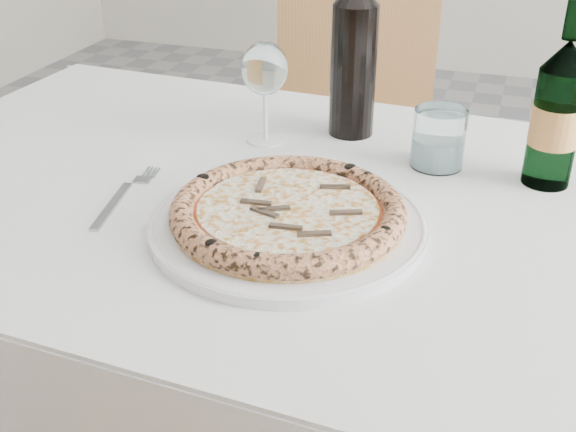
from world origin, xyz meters
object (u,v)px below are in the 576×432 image
pizza (288,212)px  wine_glass (265,71)px  plate (288,224)px  tumbler (438,142)px  beer_bottle (557,114)px  chair_far (357,131)px  dining_table (310,254)px  wine_bottle (354,57)px

pizza → wine_glass: size_ratio=1.82×
plate → tumbler: bearing=59.8°
tumbler → beer_bottle: size_ratio=0.34×
chair_far → beer_bottle: size_ratio=3.60×
plate → wine_glass: wine_glass is taller
chair_far → pizza: 0.95m
plate → pizza: size_ratio=1.18×
dining_table → beer_bottle: (0.31, 0.15, 0.20)m
chair_far → plate: (0.12, -0.90, 0.23)m
dining_table → plate: plate is taller
dining_table → chair_far: size_ratio=1.52×
plate → beer_bottle: 0.40m
chair_far → pizza: (0.12, -0.90, 0.25)m
plate → chair_far: bearing=97.4°
beer_bottle → plate: bearing=-141.1°
wine_glass → beer_bottle: size_ratio=0.63×
dining_table → beer_bottle: 0.39m
chair_far → beer_bottle: 0.85m
dining_table → wine_bottle: wine_bottle is taller
plate → pizza: (-0.00, -0.00, 0.02)m
wine_bottle → dining_table: bearing=-89.0°
tumbler → pizza: bearing=-120.2°
pizza → plate: bearing=18.3°
wine_glass → wine_bottle: (0.12, 0.08, 0.01)m
dining_table → wine_bottle: bearing=91.0°
chair_far → tumbler: chair_far is taller
wine_glass → tumbler: 0.29m
beer_bottle → wine_glass: bearing=177.4°
dining_table → beer_bottle: size_ratio=5.47×
pizza → beer_bottle: size_ratio=1.15×
dining_table → chair_far: (-0.12, 0.80, -0.13)m
chair_far → beer_bottle: beer_bottle is taller
dining_table → chair_far: chair_far is taller
plate → wine_bottle: wine_bottle is taller
dining_table → plate: 0.14m
chair_far → pizza: bearing=-82.6°
wine_glass → tumbler: size_ratio=1.85×
wine_glass → beer_bottle: bearing=-2.6°
pizza → chair_far: bearing=97.4°
pizza → wine_glass: wine_glass is taller
pizza → wine_glass: bearing=115.4°
dining_table → wine_bottle: 0.33m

